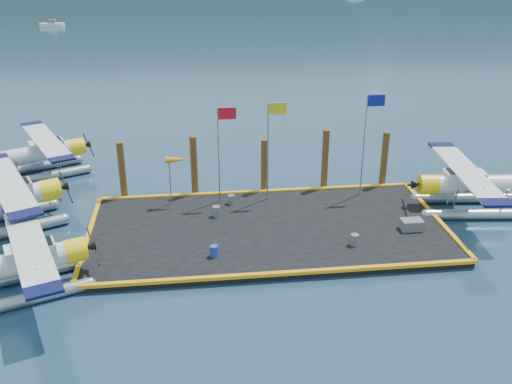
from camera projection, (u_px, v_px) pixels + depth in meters
ground at (268, 233)px, 32.62m from camera, size 4000.00×4000.00×0.00m
dock at (268, 230)px, 32.54m from camera, size 20.00×10.00×0.40m
dock_bumpers at (268, 226)px, 32.42m from camera, size 20.25×10.25×0.18m
seaplane_a at (24, 265)px, 26.57m from camera, size 8.86×9.40×3.39m
seaplane_b at (3, 203)px, 32.55m from camera, size 9.74×10.21×3.75m
seaplane_c at (42, 155)px, 40.08m from camera, size 9.08×9.51×3.50m
seaplane_d at (470, 187)px, 34.70m from camera, size 9.33×10.29×3.64m
drum_0 at (216, 211)px, 33.60m from camera, size 0.45×0.45×0.64m
drum_1 at (354, 240)px, 30.41m from camera, size 0.45×0.45×0.63m
drum_3 at (214, 251)px, 29.33m from camera, size 0.43×0.43×0.61m
drum_5 at (231, 199)px, 35.22m from camera, size 0.41×0.41×0.58m
crate at (412, 225)px, 32.08m from camera, size 1.18×0.79×0.59m
flagpole_red at (222, 141)px, 34.05m from camera, size 1.14×0.08×6.00m
flagpole_yellow at (271, 137)px, 34.33m from camera, size 1.14×0.08×6.20m
flagpole_blue at (368, 131)px, 34.91m from camera, size 1.14×0.08×6.50m
windsock at (177, 161)px, 34.22m from camera, size 1.40×0.44×3.12m
piling_0 at (122, 172)px, 35.80m from camera, size 0.44×0.44×4.00m
piling_1 at (194, 168)px, 36.24m from camera, size 0.44×0.44×4.20m
piling_2 at (264, 168)px, 36.81m from camera, size 0.44×0.44×3.80m
piling_3 at (325, 162)px, 37.15m from camera, size 0.44×0.44×4.30m
piling_4 at (384, 161)px, 37.64m from camera, size 0.44×0.44×4.00m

